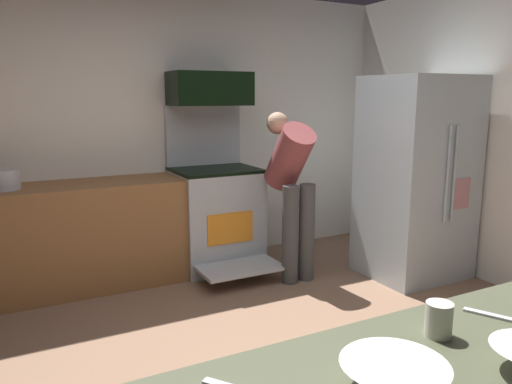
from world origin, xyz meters
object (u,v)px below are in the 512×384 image
object	(u,v)px
refrigerator	(416,178)
person_cook	(292,182)
oven_range	(216,214)
stock_pot	(2,180)
mixing_bowl_small	(394,377)
microwave	(210,89)
mug_coffee	(439,319)

from	to	relation	value
refrigerator	person_cook	size ratio (longest dim) A/B	1.21
oven_range	stock_pot	bearing A→B (deg)	179.52
oven_range	mixing_bowl_small	world-z (taller)	oven_range
microwave	person_cook	world-z (taller)	microwave
person_cook	stock_pot	distance (m)	2.34
person_cook	microwave	bearing A→B (deg)	125.27
refrigerator	person_cook	distance (m)	1.12
mixing_bowl_small	microwave	bearing A→B (deg)	74.62
oven_range	person_cook	xyz separation A→B (m)	(0.48, -0.59, 0.36)
refrigerator	mug_coffee	size ratio (longest dim) A/B	17.02
refrigerator	mixing_bowl_small	bearing A→B (deg)	-136.13
person_cook	mixing_bowl_small	distance (m)	3.17
person_cook	mug_coffee	distance (m)	2.89
oven_range	person_cook	bearing A→B (deg)	-50.58
mug_coffee	stock_pot	size ratio (longest dim) A/B	0.39
refrigerator	person_cook	bearing A→B (deg)	156.37
refrigerator	mug_coffee	xyz separation A→B (m)	(-2.15, -2.22, 0.06)
microwave	mug_coffee	distance (m)	3.48
mixing_bowl_small	stock_pot	world-z (taller)	stock_pot
oven_range	person_cook	size ratio (longest dim) A/B	1.04
oven_range	refrigerator	world-z (taller)	refrigerator
mixing_bowl_small	stock_pot	distance (m)	3.52
oven_range	microwave	xyz separation A→B (m)	(0.00, 0.09, 1.17)
microwave	person_cook	distance (m)	1.16
stock_pot	mug_coffee	bearing A→B (deg)	-70.81
oven_range	mug_coffee	size ratio (longest dim) A/B	14.55
oven_range	mixing_bowl_small	distance (m)	3.56
stock_pot	mixing_bowl_small	bearing A→B (deg)	-76.57
microwave	mug_coffee	world-z (taller)	microwave
mixing_bowl_small	oven_range	bearing A→B (deg)	74.21
refrigerator	stock_pot	distance (m)	3.45
microwave	mixing_bowl_small	xyz separation A→B (m)	(-0.96, -3.50, -0.74)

